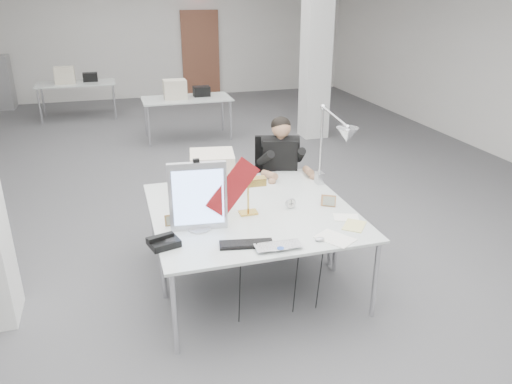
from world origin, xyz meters
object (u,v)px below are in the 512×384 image
at_px(desk_main, 266,232).
at_px(bankers_lamp, 248,197).
at_px(laptop, 280,250).
at_px(desk_phone, 164,242).
at_px(beige_monitor, 212,172).
at_px(monitor, 198,197).
at_px(office_chair, 279,183).
at_px(seated_person, 281,156).
at_px(architect_lamp, 332,146).

distance_m(desk_main, bankers_lamp, 0.41).
relative_size(laptop, desk_phone, 1.64).
bearing_deg(desk_main, beige_monitor, 104.21).
xyz_separation_m(monitor, beige_monitor, (0.28, 0.78, -0.10)).
xyz_separation_m(desk_main, bankers_lamp, (-0.05, 0.37, 0.17)).
distance_m(desk_main, monitor, 0.64).
bearing_deg(monitor, desk_phone, -140.50).
bearing_deg(office_chair, monitor, -115.25).
xyz_separation_m(laptop, beige_monitor, (-0.25, 1.35, 0.18)).
bearing_deg(beige_monitor, desk_main, -66.72).
bearing_deg(office_chair, seated_person, -73.57).
height_order(desk_main, bankers_lamp, bankers_lamp).
relative_size(laptop, architect_lamp, 0.38).
bearing_deg(architect_lamp, laptop, -147.14).
relative_size(seated_person, desk_phone, 4.13).
relative_size(office_chair, laptop, 3.04).
bearing_deg(monitor, seated_person, 53.64).
xyz_separation_m(monitor, desk_phone, (-0.32, -0.21, -0.27)).
bearing_deg(beige_monitor, architect_lamp, -8.59).
xyz_separation_m(seated_person, desk_phone, (-1.46, -1.44, -0.12)).
relative_size(seated_person, bankers_lamp, 2.92).
relative_size(office_chair, beige_monitor, 2.66).
xyz_separation_m(bankers_lamp, desk_phone, (-0.80, -0.39, -0.13)).
bearing_deg(desk_phone, beige_monitor, 43.58).
xyz_separation_m(seated_person, beige_monitor, (-0.86, -0.45, 0.05)).
relative_size(beige_monitor, architect_lamp, 0.44).
bearing_deg(laptop, desk_phone, 158.50).
distance_m(desk_phone, beige_monitor, 1.17).
height_order(seated_person, laptop, seated_person).
bearing_deg(architect_lamp, desk_main, -160.14).
height_order(desk_main, desk_phone, desk_phone).
xyz_separation_m(seated_person, monitor, (-1.14, -1.23, 0.15)).
distance_m(office_chair, architect_lamp, 1.11).
bearing_deg(bankers_lamp, architect_lamp, 17.53).
bearing_deg(seated_person, architect_lamp, -57.08).
height_order(bankers_lamp, architect_lamp, architect_lamp).
height_order(desk_phone, architect_lamp, architect_lamp).
bearing_deg(architect_lamp, bankers_lamp, 179.28).
bearing_deg(desk_main, seated_person, 66.72).
height_order(monitor, desk_phone, monitor).
height_order(desk_main, monitor, monitor).
relative_size(monitor, desk_phone, 2.64).
distance_m(bankers_lamp, desk_phone, 0.90).
relative_size(desk_main, monitor, 3.05).
bearing_deg(monitor, office_chair, 54.77).
bearing_deg(beige_monitor, laptop, -70.51).
xyz_separation_m(laptop, bankers_lamp, (-0.05, 0.74, 0.14)).
height_order(office_chair, architect_lamp, architect_lamp).
bearing_deg(office_chair, desk_main, -96.14).
bearing_deg(bankers_lamp, desk_main, -80.31).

